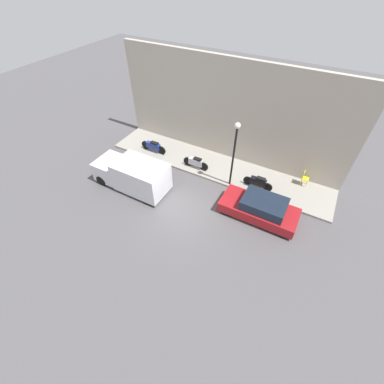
{
  "coord_description": "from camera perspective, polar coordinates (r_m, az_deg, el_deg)",
  "views": [
    {
      "loc": [
        -8.44,
        -5.3,
        11.17
      ],
      "look_at": [
        1.09,
        -0.06,
        0.6
      ],
      "focal_mm": 24.0,
      "sensor_mm": 36.0,
      "label": 1
    }
  ],
  "objects": [
    {
      "name": "building_facade",
      "position": [
        17.39,
        8.27,
        17.01
      ],
      "size": [
        0.3,
        15.52,
        6.7
      ],
      "color": "#B2A899",
      "rests_on": "ground_plane"
    },
    {
      "name": "ground_plane",
      "position": [
        14.97,
        -2.22,
        -4.11
      ],
      "size": [
        60.0,
        60.0,
        0.0
      ],
      "primitive_type": "plane",
      "color": "#514F51"
    },
    {
      "name": "parked_car",
      "position": [
        14.69,
        14.89,
        -3.49
      ],
      "size": [
        1.84,
        4.25,
        1.35
      ],
      "color": "maroon",
      "rests_on": "ground_plane"
    },
    {
      "name": "motorcycle_blue",
      "position": [
        19.08,
        -8.57,
        10.04
      ],
      "size": [
        0.3,
        2.04,
        0.82
      ],
      "color": "navy",
      "rests_on": "sidewalk"
    },
    {
      "name": "cafe_chair",
      "position": [
        17.43,
        23.72,
        3.0
      ],
      "size": [
        0.4,
        0.4,
        0.99
      ],
      "color": "yellow",
      "rests_on": "sidewalk"
    },
    {
      "name": "streetlamp",
      "position": [
        14.81,
        9.48,
        10.07
      ],
      "size": [
        0.34,
        0.34,
        4.29
      ],
      "color": "black",
      "rests_on": "sidewalk"
    },
    {
      "name": "scooter_silver",
      "position": [
        17.35,
        0.85,
        6.61
      ],
      "size": [
        0.3,
        1.84,
        0.81
      ],
      "color": "#B7B7BF",
      "rests_on": "sidewalk"
    },
    {
      "name": "motorcycle_black",
      "position": [
        16.34,
        14.49,
        2.15
      ],
      "size": [
        0.3,
        1.84,
        0.82
      ],
      "color": "black",
      "rests_on": "sidewalk"
    },
    {
      "name": "sidewalk",
      "position": [
        17.89,
        5.22,
        5.66
      ],
      "size": [
        2.9,
        15.52,
        0.15
      ],
      "color": "gray",
      "rests_on": "ground_plane"
    },
    {
      "name": "delivery_van",
      "position": [
        16.17,
        -13.18,
        3.88
      ],
      "size": [
        1.96,
        4.77,
        1.98
      ],
      "color": "silver",
      "rests_on": "ground_plane"
    }
  ]
}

